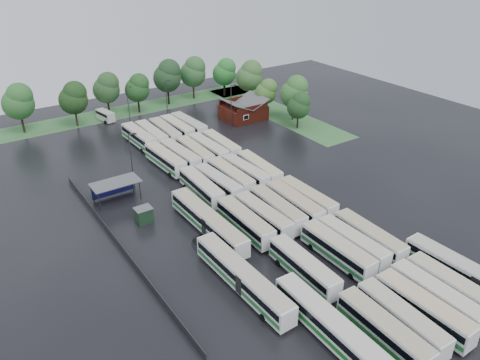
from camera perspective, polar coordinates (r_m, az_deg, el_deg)
ground at (r=74.63m, az=3.94°, el=-5.66°), size 160.00×160.00×0.00m
brick_building at (r=117.70m, az=0.42°, el=8.33°), size 10.07×8.60×5.39m
wash_shed at (r=83.07m, az=-15.01°, el=-0.52°), size 8.20×4.20×3.58m
utility_hut at (r=76.39m, az=-11.64°, el=-4.20°), size 2.70×2.20×2.62m
grass_strip_north at (r=127.32m, az=-13.65°, el=8.18°), size 80.00×10.00×0.01m
grass_strip_east at (r=123.99m, az=4.25°, el=8.37°), size 10.00×50.00×0.01m
west_fence at (r=71.50m, az=-14.50°, el=-7.69°), size 0.10×50.00×1.20m
bus_r0c0 at (r=57.07m, az=17.13°, el=-17.12°), size 2.98×12.36×3.42m
bus_r0c1 at (r=59.09m, az=19.09°, el=-15.69°), size 3.17×12.16×3.35m
bus_r0c2 at (r=61.13m, az=21.47°, el=-14.39°), size 2.81×12.53×3.48m
bus_r0c3 at (r=63.49m, az=22.75°, el=-12.94°), size 2.66×12.19×3.39m
bus_r0c4 at (r=65.49m, az=24.50°, el=-11.92°), size 2.69×12.37×3.44m
bus_r1c0 at (r=63.73m, az=7.77°, el=-10.45°), size 3.03×12.34×3.41m
bus_r1c2 at (r=67.52m, az=11.78°, el=-8.32°), size 2.70×12.48×3.47m
bus_r1c3 at (r=69.43m, az=13.52°, el=-7.47°), size 2.65×12.15×3.38m
bus_r1c4 at (r=71.28m, az=15.47°, el=-6.70°), size 2.94×12.36×3.42m
bus_r2c0 at (r=71.99m, az=0.62°, el=-5.13°), size 2.92×12.63×3.50m
bus_r2c1 at (r=73.63m, az=2.79°, el=-4.39°), size 2.78×12.31×3.42m
bus_r2c2 at (r=75.50m, az=4.57°, el=-3.54°), size 3.17×12.59×3.48m
bus_r2c3 at (r=77.22m, az=6.59°, el=-2.86°), size 3.06×12.69×3.51m
bus_r2c4 at (r=79.11m, az=8.15°, el=-2.20°), size 2.72×12.32×3.42m
bus_r3c0 at (r=81.97m, az=-4.75°, el=-0.86°), size 3.07×12.38×3.42m
bus_r3c1 at (r=83.34m, az=-2.75°, el=-0.32°), size 3.08×12.09×3.34m
bus_r3c2 at (r=85.29m, az=-1.19°, el=0.44°), size 2.65×12.32×3.43m
bus_r3c3 at (r=86.94m, az=0.64°, el=0.97°), size 3.01×12.06×3.33m
bus_r3c4 at (r=88.34m, az=2.32°, el=1.42°), size 3.12×12.23×3.38m
bus_r4c0 at (r=92.97m, az=-9.07°, el=2.51°), size 3.14×12.55×3.47m
bus_r4c1 at (r=94.23m, az=-7.35°, el=2.99°), size 3.18×12.48×3.45m
bus_r4c2 at (r=95.33m, az=-5.54°, el=3.38°), size 2.92×12.33×3.41m
bus_r4c3 at (r=96.73m, az=-3.91°, el=3.83°), size 2.85×12.37×3.43m
bus_r4c4 at (r=98.33m, az=-2.34°, el=4.27°), size 2.91×12.18×3.37m
bus_r5c0 at (r=104.49m, az=-12.22°, el=5.13°), size 3.04×12.58×3.48m
bus_r5c1 at (r=105.53m, az=-10.73°, el=5.49°), size 2.70×12.26×3.41m
bus_r5c2 at (r=106.56m, az=-9.12°, el=5.85°), size 2.96×12.30×3.40m
bus_r5c3 at (r=108.34m, az=-7.68°, el=6.31°), size 2.81×12.08×3.35m
bus_r5c4 at (r=109.63m, az=-6.28°, el=6.67°), size 3.18×12.36×3.41m
artic_bus_west_a at (r=55.65m, az=11.54°, el=-17.61°), size 3.10×18.76×3.47m
artic_bus_west_b at (r=72.20m, az=-3.91°, el=-5.09°), size 2.84×18.84×3.49m
artic_bus_west_c at (r=61.38m, az=0.33°, el=-11.82°), size 2.89×18.66×3.46m
artic_bus_east at (r=68.11m, az=26.52°, el=-10.71°), size 3.27×18.89×3.49m
minibus at (r=121.26m, az=-16.09°, el=7.59°), size 3.13×6.06×2.52m
tree_north_0 at (r=118.30m, az=-25.37°, el=8.68°), size 7.13×7.13×11.81m
tree_north_1 at (r=117.80m, az=-19.60°, el=9.44°), size 6.69×6.69×11.09m
tree_north_2 at (r=123.69m, az=-15.92°, el=10.79°), size 6.64×6.64×11.00m
tree_north_3 at (r=123.53m, az=-12.35°, el=10.94°), size 6.18×6.18×10.24m
tree_north_4 at (r=128.28m, az=-8.79°, el=12.48°), size 7.40×7.40×12.25m
tree_north_5 at (r=132.47m, az=-5.69°, el=13.02°), size 7.13×7.13×11.81m
tree_north_6 at (r=138.51m, az=-1.83°, el=13.09°), size 5.60×5.60×9.28m
tree_east_0 at (r=111.18m, az=7.25°, el=9.04°), size 5.38×5.38×8.92m
tree_east_1 at (r=116.19m, az=6.71°, el=10.67°), size 6.79×6.79×11.24m
tree_east_2 at (r=120.72m, az=3.27°, el=10.76°), size 5.49×5.46×9.04m
tree_east_3 at (r=128.23m, az=1.22°, el=12.62°), size 7.08×7.08×11.73m
tree_east_4 at (r=134.55m, az=-1.85°, el=13.06°), size 6.48×6.48×10.73m
lamp_post_ne at (r=109.93m, az=-1.03°, el=9.28°), size 1.64×0.32×10.64m
lamp_post_nw at (r=85.05m, az=-13.06°, el=2.74°), size 1.61×0.31×10.47m
lamp_post_back_w at (r=116.25m, az=-13.42°, el=9.16°), size 1.43×0.28×9.28m
lamp_post_back_e at (r=119.70m, az=-8.93°, el=10.12°), size 1.43×0.28×9.30m
puddle_0 at (r=61.70m, az=14.71°, el=-15.05°), size 4.62×4.62×0.01m
puddle_1 at (r=65.44m, az=22.08°, el=-13.54°), size 2.53×2.53×0.01m
puddle_2 at (r=70.85m, az=-3.66°, el=-7.68°), size 5.68×5.68×0.01m
puddle_3 at (r=77.22m, az=5.87°, el=-4.49°), size 4.68×4.68×0.01m
puddle_4 at (r=74.00m, az=23.28°, el=-8.52°), size 3.45×3.45×0.01m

